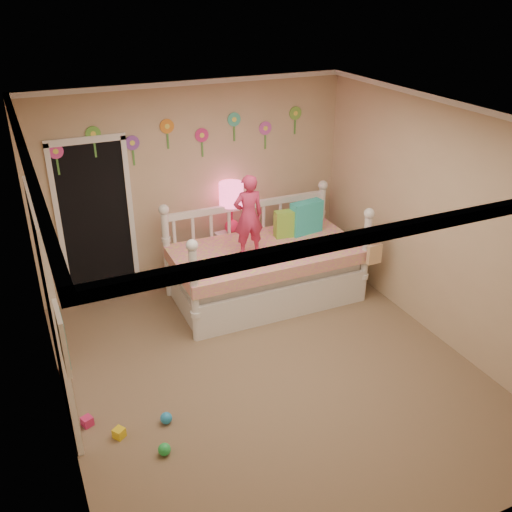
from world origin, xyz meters
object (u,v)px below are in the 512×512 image
table_lamp (231,200)px  daybed (265,253)px  child (248,216)px  nightstand (233,256)px

table_lamp → daybed: bearing=-75.1°
daybed → table_lamp: bearing=105.6°
child → table_lamp: bearing=-94.0°
nightstand → child: bearing=-102.5°
daybed → table_lamp: (-0.17, 0.65, 0.48)m
child → nightstand: bearing=-94.0°
nightstand → table_lamp: table_lamp is taller
daybed → table_lamp: size_ratio=3.37×
daybed → table_lamp: table_lamp is taller
nightstand → table_lamp: bearing=-5.6°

